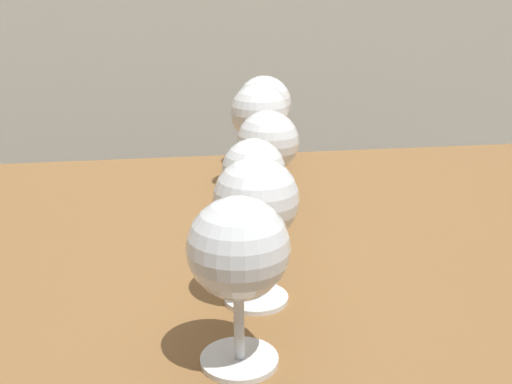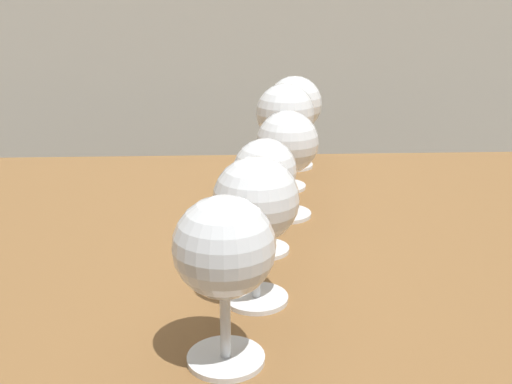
{
  "view_description": "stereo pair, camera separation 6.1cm",
  "coord_description": "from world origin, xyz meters",
  "views": [
    {
      "loc": [
        -0.09,
        -0.73,
        1.05
      ],
      "look_at": [
        -0.01,
        -0.16,
        0.85
      ],
      "focal_mm": 45.07,
      "sensor_mm": 36.0,
      "label": 1
    },
    {
      "loc": [
        -0.03,
        -0.74,
        1.05
      ],
      "look_at": [
        -0.01,
        -0.16,
        0.85
      ],
      "focal_mm": 45.07,
      "sensor_mm": 36.0,
      "label": 2
    }
  ],
  "objects": [
    {
      "name": "wine_glass_amber",
      "position": [
        -0.04,
        -0.27,
        0.84
      ],
      "size": [
        0.08,
        0.08,
        0.15
      ],
      "color": "white",
      "rests_on": "dining_table"
    },
    {
      "name": "wine_glass_chardonnay",
      "position": [
        0.05,
        0.2,
        0.85
      ],
      "size": [
        0.09,
        0.09,
        0.16
      ],
      "color": "white",
      "rests_on": "dining_table"
    },
    {
      "name": "wine_glass_pinot",
      "position": [
        0.08,
        0.31,
        0.84
      ],
      "size": [
        0.09,
        0.09,
        0.15
      ],
      "color": "white",
      "rests_on": "dining_table"
    },
    {
      "name": "wine_glass_white",
      "position": [
        0.04,
        0.08,
        0.84
      ],
      "size": [
        0.08,
        0.08,
        0.14
      ],
      "color": "white",
      "rests_on": "dining_table"
    },
    {
      "name": "wine_glass_rose",
      "position": [
        -0.01,
        -0.16,
        0.84
      ],
      "size": [
        0.08,
        0.08,
        0.15
      ],
      "color": "white",
      "rests_on": "dining_table"
    },
    {
      "name": "dining_table",
      "position": [
        0.0,
        0.0,
        0.64
      ],
      "size": [
        1.3,
        0.79,
        0.74
      ],
      "color": "brown",
      "rests_on": "ground_plane"
    },
    {
      "name": "wine_glass_merlot",
      "position": [
        0.01,
        -0.04,
        0.83
      ],
      "size": [
        0.07,
        0.07,
        0.14
      ],
      "color": "white",
      "rests_on": "dining_table"
    }
  ]
}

